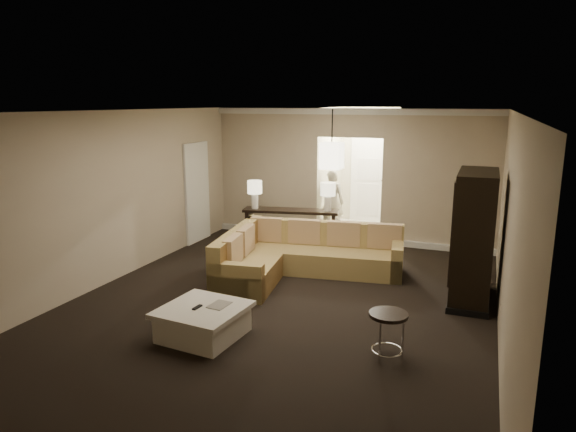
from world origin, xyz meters
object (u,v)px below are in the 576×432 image
at_px(sectional_sofa, 298,256).
at_px(drink_table, 388,326).
at_px(console_table, 291,224).
at_px(person, 332,199).
at_px(coffee_table, 203,321).
at_px(armoire, 473,240).

height_order(sectional_sofa, drink_table, sectional_sofa).
distance_m(console_table, person, 1.28).
relative_size(console_table, person, 1.23).
bearing_deg(console_table, sectional_sofa, -77.30).
height_order(console_table, drink_table, console_table).
distance_m(console_table, drink_table, 4.96).
height_order(coffee_table, armoire, armoire).
bearing_deg(coffee_table, console_table, 96.43).
relative_size(sectional_sofa, armoire, 1.51).
bearing_deg(console_table, armoire, -39.14).
height_order(console_table, person, person).
xyz_separation_m(sectional_sofa, coffee_table, (-0.29, -2.66, -0.14)).
relative_size(console_table, drink_table, 3.58).
distance_m(coffee_table, person, 5.53).
bearing_deg(sectional_sofa, drink_table, -58.28).
distance_m(drink_table, person, 5.68).
height_order(sectional_sofa, armoire, armoire).
bearing_deg(person, armoire, 128.01).
bearing_deg(coffee_table, drink_table, 7.17).
bearing_deg(drink_table, console_table, 124.04).
bearing_deg(sectional_sofa, console_table, 106.20).
height_order(coffee_table, drink_table, drink_table).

